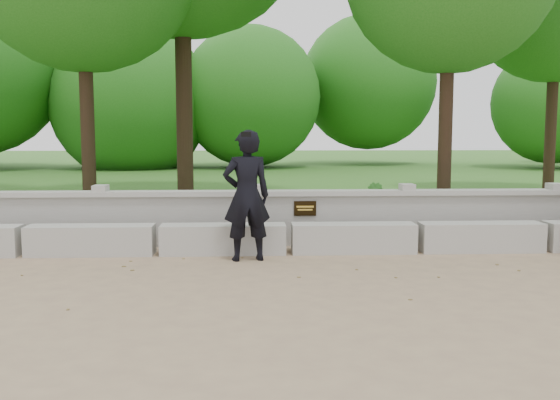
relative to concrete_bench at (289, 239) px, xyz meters
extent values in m
plane|color=#977D5C|center=(0.00, -1.90, -0.22)|extent=(80.00, 80.00, 0.00)
cube|color=#25591F|center=(0.00, 12.10, -0.10)|extent=(40.00, 22.00, 0.25)
cube|color=#A8A69E|center=(-3.00, 0.00, 0.00)|extent=(1.90, 0.45, 0.45)
cube|color=#A8A69E|center=(-1.00, 0.00, 0.00)|extent=(1.90, 0.45, 0.45)
cube|color=#A8A69E|center=(1.00, 0.00, 0.00)|extent=(1.90, 0.45, 0.45)
cube|color=#A8A69E|center=(3.00, 0.00, 0.00)|extent=(1.90, 0.45, 0.45)
cube|color=#9E9C95|center=(0.00, 0.70, 0.18)|extent=(12.50, 0.25, 0.82)
cube|color=#A8A69E|center=(0.00, 0.70, 0.64)|extent=(12.50, 0.35, 0.08)
cube|color=black|center=(0.30, 0.56, 0.40)|extent=(0.36, 0.02, 0.24)
imported|color=black|center=(-0.64, -0.52, 0.72)|extent=(0.76, 0.58, 1.89)
cube|color=black|center=(-0.64, -0.89, 1.60)|extent=(0.14, 0.05, 0.07)
cylinder|color=#382619|center=(-3.96, 3.74, 2.15)|extent=(0.29, 0.29, 4.26)
cylinder|color=#382619|center=(-2.12, 5.27, 2.84)|extent=(0.38, 0.38, 5.63)
cylinder|color=#382619|center=(3.11, 2.30, 1.96)|extent=(0.26, 0.26, 3.87)
cylinder|color=#382619|center=(7.10, 6.30, 2.11)|extent=(0.28, 0.28, 4.17)
imported|color=#357B2A|center=(-4.57, 1.40, 0.29)|extent=(0.33, 0.32, 0.53)
imported|color=#357B2A|center=(1.76, 2.17, 0.35)|extent=(0.44, 0.46, 0.65)
camera|label=1|loc=(-0.57, -9.42, 1.64)|focal=40.00mm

